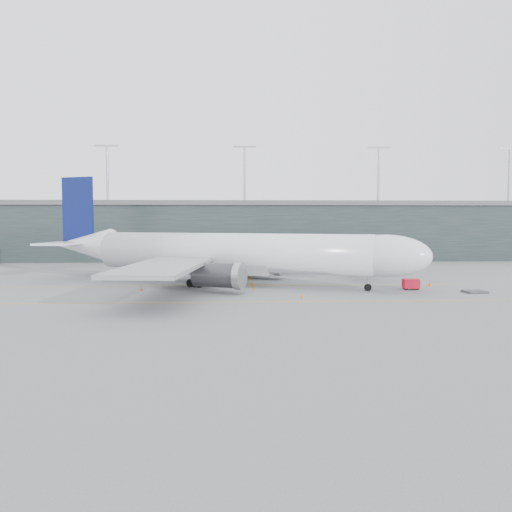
{
  "coord_description": "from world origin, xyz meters",
  "views": [
    {
      "loc": [
        1.87,
        -81.67,
        10.08
      ],
      "look_at": [
        5.51,
        -4.0,
        4.65
      ],
      "focal_mm": 35.0,
      "sensor_mm": 36.0,
      "label": 1
    }
  ],
  "objects": [
    {
      "name": "gse_cart",
      "position": [
        28.16,
        -9.7,
        0.87
      ],
      "size": [
        2.38,
        1.59,
        1.57
      ],
      "rotation": [
        0.0,
        0.0,
        -0.05
      ],
      "color": "red",
      "rests_on": "ground"
    },
    {
      "name": "cone_wing_port",
      "position": [
        9.15,
        12.74,
        0.36
      ],
      "size": [
        0.45,
        0.45,
        0.72
      ],
      "primitive_type": "cone",
      "color": "#D9610C",
      "rests_on": "ground"
    },
    {
      "name": "jet_bridge",
      "position": [
        25.19,
        23.59,
        4.93
      ],
      "size": [
        7.42,
        44.29,
        6.59
      ],
      "rotation": [
        0.0,
        0.0,
        -0.09
      ],
      "color": "#2A292E",
      "rests_on": "ground"
    },
    {
      "name": "taxiline_a",
      "position": [
        0.0,
        -4.0,
        0.01
      ],
      "size": [
        160.0,
        0.25,
        0.02
      ],
      "primitive_type": "cube",
      "color": "#C58A12",
      "rests_on": "ground"
    },
    {
      "name": "cone_wing_stbd",
      "position": [
        10.91,
        -17.64,
        0.38
      ],
      "size": [
        0.47,
        0.47,
        0.75
      ],
      "primitive_type": "cone",
      "color": "#D3600B",
      "rests_on": "ground"
    },
    {
      "name": "terminal",
      "position": [
        -0.0,
        58.0,
        7.62
      ],
      "size": [
        240.0,
        36.0,
        29.0
      ],
      "color": "#1E2828",
      "rests_on": "ground"
    },
    {
      "name": "ground",
      "position": [
        0.0,
        0.0,
        0.0
      ],
      "size": [
        320.0,
        320.0,
        0.0
      ],
      "primitive_type": "plane",
      "color": "#5E5E63",
      "rests_on": "ground"
    },
    {
      "name": "taxiline_b",
      "position": [
        0.0,
        -20.0,
        0.01
      ],
      "size": [
        160.0,
        0.25,
        0.02
      ],
      "primitive_type": "cube",
      "color": "#C58A12",
      "rests_on": "ground"
    },
    {
      "name": "uld_c",
      "position": [
        1.22,
        11.42,
        0.98
      ],
      "size": [
        2.13,
        1.74,
        1.87
      ],
      "rotation": [
        0.0,
        0.0,
        -0.05
      ],
      "color": "#333338",
      "rests_on": "ground"
    },
    {
      "name": "uld_b",
      "position": [
        -3.93,
        11.12,
        0.88
      ],
      "size": [
        2.11,
        1.83,
        1.68
      ],
      "rotation": [
        0.0,
        0.0,
        -0.21
      ],
      "color": "#333338",
      "rests_on": "ground"
    },
    {
      "name": "cone_nose",
      "position": [
        32.47,
        -6.13,
        0.4
      ],
      "size": [
        0.51,
        0.51,
        0.8
      ],
      "primitive_type": "cone",
      "color": "#FF640E",
      "rests_on": "ground"
    },
    {
      "name": "uld_a",
      "position": [
        -4.39,
        10.07,
        0.95
      ],
      "size": [
        2.33,
        2.05,
        1.8
      ],
      "rotation": [
        0.0,
        0.0,
        -0.27
      ],
      "color": "#333338",
      "rests_on": "ground"
    },
    {
      "name": "cone_tail",
      "position": [
        -11.32,
        -9.66,
        0.32
      ],
      "size": [
        0.4,
        0.4,
        0.64
      ],
      "primitive_type": "cone",
      "color": "#E1540C",
      "rests_on": "ground"
    },
    {
      "name": "baggage_dolly",
      "position": [
        35.97,
        -13.45,
        0.17
      ],
      "size": [
        3.17,
        2.66,
        0.29
      ],
      "primitive_type": "cube",
      "rotation": [
        0.0,
        0.0,
        0.12
      ],
      "color": "#38373C",
      "rests_on": "ground"
    },
    {
      "name": "main_aircraft",
      "position": [
        1.1,
        -2.7,
        5.01
      ],
      "size": [
        61.01,
        56.33,
        17.86
      ],
      "rotation": [
        0.0,
        0.0,
        -0.39
      ],
      "color": "silver",
      "rests_on": "ground"
    },
    {
      "name": "taxiline_lead_main",
      "position": [
        5.0,
        20.0,
        0.01
      ],
      "size": [
        0.25,
        60.0,
        0.02
      ],
      "primitive_type": "cube",
      "color": "#C58A12",
      "rests_on": "ground"
    }
  ]
}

